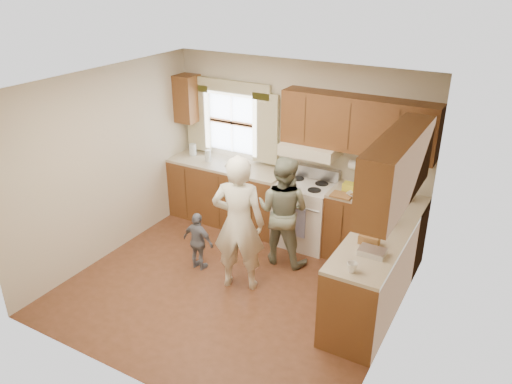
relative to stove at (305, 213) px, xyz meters
The scene contains 6 objects.
room 1.66m from the stove, 101.81° to the right, with size 3.80×3.80×3.80m.
kitchen_fixtures 0.60m from the stove, 48.90° to the right, with size 3.80×2.25×2.15m.
stove is the anchor object (origin of this frame).
woman_left 1.43m from the stove, 100.67° to the right, with size 0.62×0.41×1.71m, color beige.
woman_right 0.65m from the stove, 95.31° to the right, with size 0.72×0.56×1.48m, color #274329.
child 1.58m from the stove, 125.06° to the right, with size 0.46×0.19×0.79m, color slate.
Camera 1 is at (2.76, -4.32, 3.63)m, focal length 35.00 mm.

